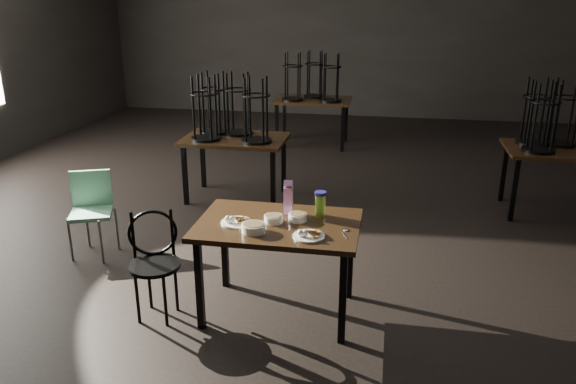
% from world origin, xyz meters
% --- Properties ---
extents(main_table, '(1.20, 0.80, 0.75)m').
position_xyz_m(main_table, '(-0.12, -1.51, 0.67)').
color(main_table, black).
rests_on(main_table, ground).
extents(plate_left, '(0.23, 0.23, 0.07)m').
position_xyz_m(plate_left, '(-0.42, -1.58, 0.77)').
color(plate_left, white).
rests_on(plate_left, main_table).
extents(plate_right, '(0.22, 0.22, 0.07)m').
position_xyz_m(plate_right, '(0.14, -1.73, 0.77)').
color(plate_right, white).
rests_on(plate_right, main_table).
extents(bowl_near, '(0.14, 0.14, 0.05)m').
position_xyz_m(bowl_near, '(-0.15, -1.51, 0.78)').
color(bowl_near, white).
rests_on(bowl_near, main_table).
extents(bowl_far, '(0.14, 0.14, 0.05)m').
position_xyz_m(bowl_far, '(0.02, -1.45, 0.78)').
color(bowl_far, white).
rests_on(bowl_far, main_table).
extents(bowl_big, '(0.17, 0.17, 0.06)m').
position_xyz_m(bowl_big, '(-0.26, -1.71, 0.78)').
color(bowl_big, white).
rests_on(bowl_big, main_table).
extents(juice_carton, '(0.07, 0.07, 0.27)m').
position_xyz_m(juice_carton, '(-0.08, -1.32, 0.87)').
color(juice_carton, '#8F1A82').
rests_on(juice_carton, main_table).
extents(water_bottle, '(0.10, 0.10, 0.19)m').
position_xyz_m(water_bottle, '(0.17, -1.33, 0.85)').
color(water_bottle, '#8FC53A').
rests_on(water_bottle, main_table).
extents(spoon, '(0.05, 0.18, 0.01)m').
position_xyz_m(spoon, '(0.39, -1.58, 0.75)').
color(spoon, silver).
rests_on(spoon, main_table).
extents(bentwood_chair, '(0.43, 0.43, 0.82)m').
position_xyz_m(bentwood_chair, '(-1.03, -1.70, 0.48)').
color(bentwood_chair, black).
rests_on(bentwood_chair, ground).
extents(school_chair, '(0.47, 0.47, 0.79)m').
position_xyz_m(school_chair, '(-2.04, -0.79, 0.48)').
color(school_chair, '#74B492').
rests_on(school_chair, ground).
extents(bg_table_left, '(1.20, 0.80, 1.48)m').
position_xyz_m(bg_table_left, '(-1.16, 0.92, 0.80)').
color(bg_table_left, black).
rests_on(bg_table_left, ground).
extents(bg_table_right, '(1.20, 0.80, 1.48)m').
position_xyz_m(bg_table_right, '(2.49, 1.08, 0.80)').
color(bg_table_right, black).
rests_on(bg_table_right, ground).
extents(bg_table_far, '(1.20, 0.80, 1.48)m').
position_xyz_m(bg_table_far, '(-0.59, 3.55, 0.78)').
color(bg_table_far, black).
rests_on(bg_table_far, ground).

